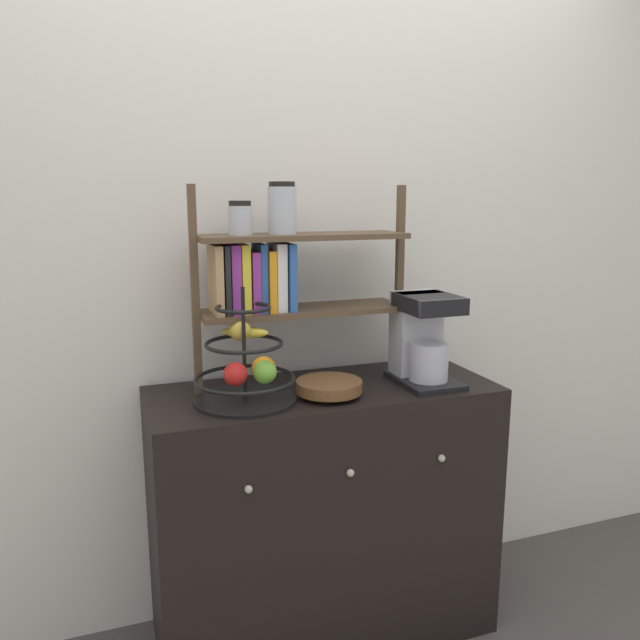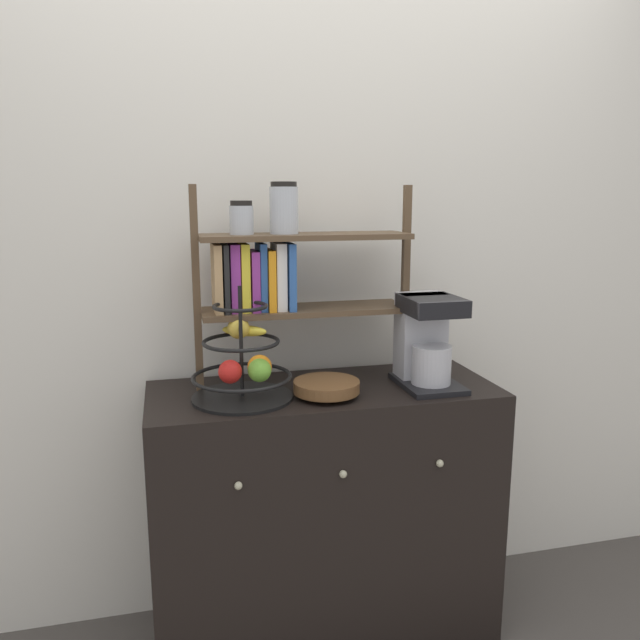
# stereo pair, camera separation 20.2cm
# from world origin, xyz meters

# --- Properties ---
(wall_back) EXTENTS (7.00, 0.05, 2.60)m
(wall_back) POSITION_xyz_m (0.00, 0.51, 1.30)
(wall_back) COLOR silver
(wall_back) RESTS_ON ground_plane
(sideboard) EXTENTS (1.15, 0.48, 0.90)m
(sideboard) POSITION_xyz_m (0.00, 0.23, 0.45)
(sideboard) COLOR black
(sideboard) RESTS_ON ground_plane
(coffee_maker) EXTENTS (0.19, 0.26, 0.31)m
(coffee_maker) POSITION_xyz_m (0.34, 0.19, 1.06)
(coffee_maker) COLOR black
(coffee_maker) RESTS_ON sideboard
(fruit_stand) EXTENTS (0.32, 0.32, 0.36)m
(fruit_stand) POSITION_xyz_m (-0.27, 0.18, 1.02)
(fruit_stand) COLOR black
(fruit_stand) RESTS_ON sideboard
(wooden_bowl) EXTENTS (0.21, 0.21, 0.05)m
(wooden_bowl) POSITION_xyz_m (-0.01, 0.15, 0.93)
(wooden_bowl) COLOR brown
(wooden_bowl) RESTS_ON sideboard
(shelf_hutch) EXTENTS (0.74, 0.20, 0.67)m
(shelf_hutch) POSITION_xyz_m (-0.14, 0.31, 1.30)
(shelf_hutch) COLOR brown
(shelf_hutch) RESTS_ON sideboard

